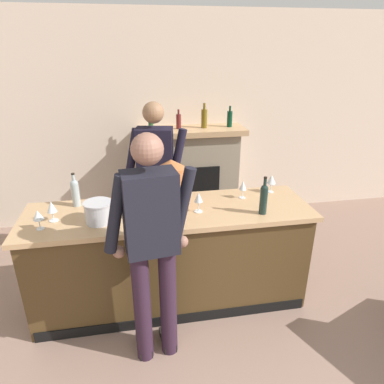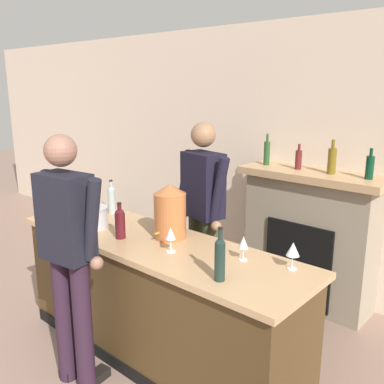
% 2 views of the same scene
% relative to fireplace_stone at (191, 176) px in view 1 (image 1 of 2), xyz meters
% --- Properties ---
extents(wall_back_panel, '(12.00, 0.07, 2.75)m').
position_rel_fireplace_stone_xyz_m(wall_back_panel, '(-0.43, 0.26, 0.70)').
color(wall_back_panel, beige).
rests_on(wall_back_panel, ground_plane).
extents(bar_counter, '(2.53, 0.74, 0.98)m').
position_rel_fireplace_stone_xyz_m(bar_counter, '(-0.48, -1.62, -0.19)').
color(bar_counter, '#49341A').
rests_on(bar_counter, ground_plane).
extents(fireplace_stone, '(1.38, 0.52, 1.65)m').
position_rel_fireplace_stone_xyz_m(fireplace_stone, '(0.00, 0.00, 0.00)').
color(fireplace_stone, gray).
rests_on(fireplace_stone, ground_plane).
extents(person_customer, '(0.65, 0.34, 1.82)m').
position_rel_fireplace_stone_xyz_m(person_customer, '(-0.67, -2.23, 0.33)').
color(person_customer, '#2C1A2A').
rests_on(person_customer, ground_plane).
extents(person_bartender, '(0.65, 0.36, 1.82)m').
position_rel_fireplace_stone_xyz_m(person_bartender, '(-0.54, -0.98, 0.34)').
color(person_bartender, '#434930').
rests_on(person_bartender, ground_plane).
extents(copper_dispenser, '(0.25, 0.29, 0.42)m').
position_rel_fireplace_stone_xyz_m(copper_dispenser, '(-0.44, -1.49, 0.51)').
color(copper_dispenser, '#B46435').
rests_on(copper_dispenser, bar_counter).
extents(ice_bucket_steel, '(0.23, 0.23, 0.18)m').
position_rel_fireplace_stone_xyz_m(ice_bucket_steel, '(-1.07, -1.74, 0.39)').
color(ice_bucket_steel, silver).
rests_on(ice_bucket_steel, bar_counter).
extents(wine_bottle_riesling_slim, '(0.07, 0.07, 0.34)m').
position_rel_fireplace_stone_xyz_m(wine_bottle_riesling_slim, '(0.30, -1.82, 0.45)').
color(wine_bottle_riesling_slim, '#192C27').
rests_on(wine_bottle_riesling_slim, bar_counter).
extents(wine_bottle_cabernet_heavy, '(0.07, 0.07, 0.31)m').
position_rel_fireplace_stone_xyz_m(wine_bottle_cabernet_heavy, '(-1.29, -1.38, 0.44)').
color(wine_bottle_cabernet_heavy, '#A0AEB1').
rests_on(wine_bottle_cabernet_heavy, bar_counter).
extents(wine_bottle_rose_blush, '(0.08, 0.08, 0.28)m').
position_rel_fireplace_stone_xyz_m(wine_bottle_rose_blush, '(-0.72, -1.75, 0.43)').
color(wine_bottle_rose_blush, '#4D131B').
rests_on(wine_bottle_rose_blush, bar_counter).
extents(wine_glass_near_bucket, '(0.08, 0.08, 0.18)m').
position_rel_fireplace_stone_xyz_m(wine_glass_near_bucket, '(-1.44, -1.65, 0.42)').
color(wine_glass_near_bucket, silver).
rests_on(wine_glass_near_bucket, bar_counter).
extents(wine_glass_back_row, '(0.07, 0.07, 0.18)m').
position_rel_fireplace_stone_xyz_m(wine_glass_back_row, '(-0.23, -1.69, 0.43)').
color(wine_glass_back_row, silver).
rests_on(wine_glass_back_row, bar_counter).
extents(wine_glass_front_left, '(0.07, 0.07, 0.17)m').
position_rel_fireplace_stone_xyz_m(wine_glass_front_left, '(0.23, -1.48, 0.42)').
color(wine_glass_front_left, silver).
rests_on(wine_glass_front_left, bar_counter).
extents(wine_glass_mid_counter, '(0.08, 0.08, 0.16)m').
position_rel_fireplace_stone_xyz_m(wine_glass_mid_counter, '(-1.52, -1.78, 0.42)').
color(wine_glass_mid_counter, silver).
rests_on(wine_glass_mid_counter, bar_counter).
extents(wine_glass_by_dispenser, '(0.09, 0.09, 0.18)m').
position_rel_fireplace_stone_xyz_m(wine_glass_by_dispenser, '(0.55, -1.39, 0.43)').
color(wine_glass_by_dispenser, silver).
rests_on(wine_glass_by_dispenser, bar_counter).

